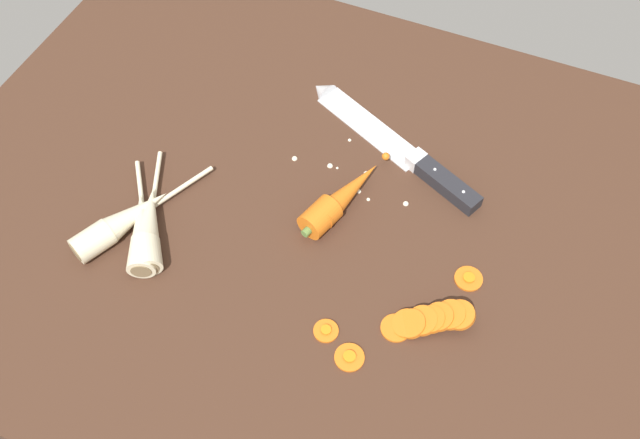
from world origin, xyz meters
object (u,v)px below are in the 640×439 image
parsnip_front (147,228)px  carrot_slice_stack (427,320)px  carrot_slice_stray_mid (469,278)px  whole_carrot (341,199)px  carrot_slice_stray_near (349,357)px  parsnip_mid_left (144,231)px  carrot_slice_stray_far (326,330)px  parsnip_mid_right (122,222)px  chefs_knife (388,140)px

parsnip_front → carrot_slice_stack: parsnip_front is taller
carrot_slice_stack → carrot_slice_stray_mid: size_ratio=2.90×
whole_carrot → carrot_slice_stack: whole_carrot is taller
whole_carrot → carrot_slice_stray_near: (9.95, -21.38, -1.74)cm
carrot_slice_stack → parsnip_mid_left: bearing=-175.9°
carrot_slice_stack → carrot_slice_stray_mid: carrot_slice_stack is taller
whole_carrot → carrot_slice_stray_far: size_ratio=5.52×
parsnip_mid_right → carrot_slice_stray_far: 32.93cm
parsnip_mid_right → carrot_slice_stack: (44.44, 2.88, -0.77)cm
parsnip_mid_left → carrot_slice_stray_near: size_ratio=4.43×
carrot_slice_stray_near → carrot_slice_stray_mid: same height
parsnip_mid_left → carrot_slice_stray_far: (29.11, -3.27, -1.62)cm
chefs_knife → carrot_slice_stray_far: 33.70cm
parsnip_front → carrot_slice_stray_far: (28.91, -3.79, -1.62)cm
whole_carrot → parsnip_front: size_ratio=0.90×
carrot_slice_stray_far → whole_carrot: bearing=106.7°
parsnip_mid_right → parsnip_mid_left: bearing=-0.2°
carrot_slice_stray_near → carrot_slice_stack: bearing=48.1°
carrot_slice_stack → carrot_slice_stray_far: bearing=-152.3°
whole_carrot → carrot_slice_stack: (17.47, -13.00, -0.89)cm
carrot_slice_stray_near → carrot_slice_stray_mid: 20.19cm
parsnip_front → carrot_slice_stray_near: size_ratio=5.25×
parsnip_front → parsnip_mid_left: size_ratio=1.19×
parsnip_mid_left → parsnip_mid_right: 3.62cm
chefs_knife → parsnip_mid_right: parsnip_mid_right is taller
parsnip_mid_right → carrot_slice_stray_near: size_ratio=5.65×
carrot_slice_stack → carrot_slice_stray_far: 13.26cm
parsnip_front → carrot_slice_stray_near: (33.10, -6.01, -1.62)cm
parsnip_mid_right → carrot_slice_stray_far: (32.73, -3.28, -1.62)cm
chefs_knife → whole_carrot: size_ratio=1.79×
carrot_slice_stack → carrot_slice_stray_far: size_ratio=3.38×
parsnip_mid_left → carrot_slice_stray_near: 33.79cm
whole_carrot → carrot_slice_stack: 21.80cm
parsnip_front → parsnip_mid_right: bearing=-172.5°
whole_carrot → parsnip_mid_right: (-26.97, -15.87, -0.12)cm
carrot_slice_stray_mid → carrot_slice_stray_far: same height
carrot_slice_stray_mid → carrot_slice_stray_far: size_ratio=1.17×
chefs_knife → carrot_slice_stack: size_ratio=2.92×
whole_carrot → parsnip_mid_left: size_ratio=1.07×
carrot_slice_stack → carrot_slice_stray_near: carrot_slice_stack is taller
carrot_slice_stack → carrot_slice_stray_far: (-11.71, -6.16, -0.85)cm
chefs_knife → carrot_slice_stray_mid: bearing=-45.2°
whole_carrot → parsnip_mid_right: whole_carrot is taller
whole_carrot → parsnip_mid_left: whole_carrot is taller
parsnip_mid_right → chefs_knife: bearing=46.1°
parsnip_front → parsnip_mid_left: bearing=-111.5°
carrot_slice_stack → carrot_slice_stray_near: (-7.52, -8.38, -0.85)cm
chefs_knife → parsnip_mid_left: parsnip_mid_left is taller
parsnip_mid_right → parsnip_front: bearing=7.5°
parsnip_mid_right → carrot_slice_stray_far: size_ratio=6.59×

